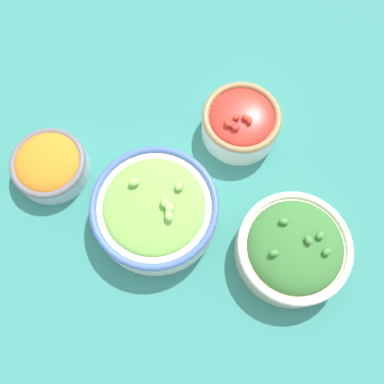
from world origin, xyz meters
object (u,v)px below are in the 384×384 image
object	(u,v)px
bowl_broccoli	(293,248)
bowl_carrots	(49,164)
bowl_lettuce	(155,209)
bowl_cherry_tomatoes	(241,122)

from	to	relation	value
bowl_broccoli	bowl_carrots	bearing A→B (deg)	-159.46
bowl_broccoli	bowl_lettuce	bearing A→B (deg)	-155.94
bowl_lettuce	bowl_broccoli	bearing A→B (deg)	24.06
bowl_lettuce	bowl_broccoli	distance (m)	0.23
bowl_broccoli	bowl_cherry_tomatoes	size ratio (longest dim) A/B	1.32
bowl_carrots	bowl_lettuce	bearing A→B (deg)	16.52
bowl_broccoli	bowl_carrots	size ratio (longest dim) A/B	1.39
bowl_broccoli	bowl_cherry_tomatoes	bearing A→B (deg)	148.99
bowl_carrots	bowl_cherry_tomatoes	world-z (taller)	bowl_cherry_tomatoes
bowl_broccoli	bowl_carrots	world-z (taller)	bowl_broccoli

